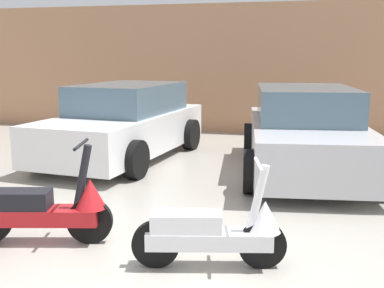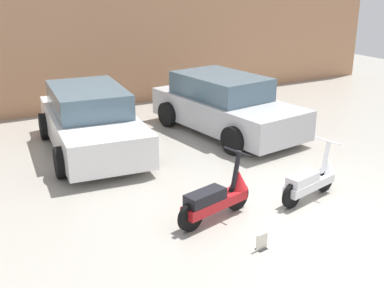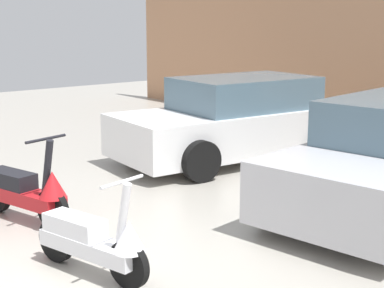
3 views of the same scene
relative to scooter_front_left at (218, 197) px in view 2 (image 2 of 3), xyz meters
name	(u,v)px [view 2 (image 2 of 3)]	position (x,y,z in m)	size (l,w,h in m)	color
ground_plane	(304,214)	(1.36, -0.60, -0.39)	(28.00, 28.00, 0.00)	#9E998E
wall_back	(122,52)	(1.36, 7.78, 1.23)	(19.60, 0.12, 3.25)	tan
scooter_front_left	(218,197)	(0.00, 0.00, 0.00)	(1.55, 0.69, 1.10)	black
scooter_front_right	(312,179)	(1.89, -0.15, -0.03)	(1.45, 0.63, 1.03)	black
car_rear_left	(91,121)	(-0.80, 4.25, 0.30)	(2.37, 4.38, 1.43)	white
car_rear_center	(225,105)	(2.63, 3.93, 0.30)	(2.50, 4.47, 1.45)	#B7B7BC
placard_near_left_scooter	(262,242)	(0.06, -1.14, -0.28)	(0.20, 0.14, 0.26)	black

